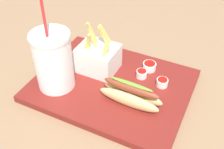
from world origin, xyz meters
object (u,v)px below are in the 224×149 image
(ketchup_cup_1, at_px, (142,74))
(ketchup_cup_3, at_px, (162,82))
(ketchup_cup_2, at_px, (149,66))
(fries_basket, at_px, (98,58))
(soda_cup, at_px, (53,61))
(hot_dog_1, at_px, (131,95))

(ketchup_cup_1, distance_m, ketchup_cup_3, 0.06)
(ketchup_cup_2, bearing_deg, ketchup_cup_1, 79.31)
(fries_basket, bearing_deg, soda_cup, 57.24)
(soda_cup, relative_size, ketchup_cup_1, 8.58)
(soda_cup, xyz_separation_m, ketchup_cup_1, (-0.20, -0.13, -0.07))
(soda_cup, height_order, fries_basket, soda_cup)
(soda_cup, bearing_deg, hot_dog_1, -173.28)
(ketchup_cup_1, bearing_deg, hot_dog_1, 95.65)
(ketchup_cup_3, bearing_deg, hot_dog_1, 60.97)
(soda_cup, bearing_deg, ketchup_cup_1, -146.77)
(soda_cup, height_order, ketchup_cup_2, soda_cup)
(ketchup_cup_1, xyz_separation_m, ketchup_cup_3, (-0.06, 0.01, -0.00))
(soda_cup, height_order, ketchup_cup_1, soda_cup)
(soda_cup, xyz_separation_m, ketchup_cup_3, (-0.26, -0.12, -0.07))
(ketchup_cup_2, distance_m, ketchup_cup_3, 0.08)
(ketchup_cup_2, xyz_separation_m, ketchup_cup_3, (-0.06, 0.05, -0.00))
(fries_basket, distance_m, ketchup_cup_1, 0.13)
(ketchup_cup_2, bearing_deg, soda_cup, 39.79)
(fries_basket, relative_size, hot_dog_1, 0.88)
(hot_dog_1, bearing_deg, fries_basket, -31.60)
(soda_cup, distance_m, hot_dog_1, 0.22)
(soda_cup, distance_m, ketchup_cup_1, 0.25)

